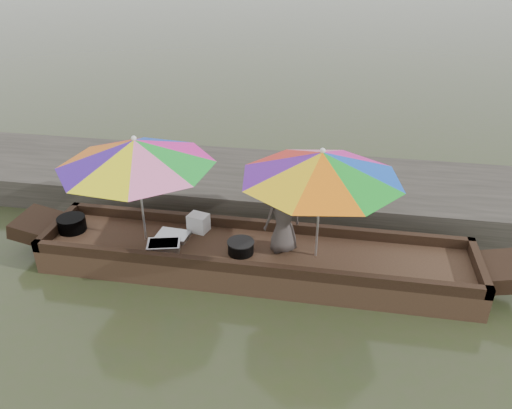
% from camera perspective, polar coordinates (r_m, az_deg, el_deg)
% --- Properties ---
extents(water, '(80.00, 80.00, 0.00)m').
position_cam_1_polar(water, '(7.10, -0.14, -7.51)').
color(water, '#313D1F').
rests_on(water, ground).
extents(dock, '(22.00, 2.20, 0.50)m').
position_cam_1_polar(dock, '(8.85, 2.39, 2.01)').
color(dock, '#2D2B26').
rests_on(dock, ground).
extents(boat_hull, '(5.96, 1.20, 0.35)m').
position_cam_1_polar(boat_hull, '(7.00, -0.14, -6.35)').
color(boat_hull, '#362318').
rests_on(boat_hull, water).
extents(cooking_pot, '(0.40, 0.40, 0.21)m').
position_cam_1_polar(cooking_pot, '(7.77, -20.31, -2.08)').
color(cooking_pot, black).
rests_on(cooking_pot, boat_hull).
extents(tray_crayfish, '(0.51, 0.41, 0.09)m').
position_cam_1_polar(tray_crayfish, '(7.02, -10.50, -4.63)').
color(tray_crayfish, silver).
rests_on(tray_crayfish, boat_hull).
extents(tray_scallop, '(0.47, 0.34, 0.06)m').
position_cam_1_polar(tray_scallop, '(7.25, -9.45, -3.52)').
color(tray_scallop, silver).
rests_on(tray_scallop, boat_hull).
extents(charcoal_grill, '(0.35, 0.35, 0.16)m').
position_cam_1_polar(charcoal_grill, '(6.79, -1.76, -4.95)').
color(charcoal_grill, black).
rests_on(charcoal_grill, boat_hull).
extents(supply_bag, '(0.33, 0.28, 0.26)m').
position_cam_1_polar(supply_bag, '(7.32, -6.59, -2.09)').
color(supply_bag, silver).
rests_on(supply_bag, boat_hull).
extents(vendor, '(0.61, 0.55, 1.05)m').
position_cam_1_polar(vendor, '(6.64, 3.14, -1.37)').
color(vendor, '#403937').
rests_on(vendor, boat_hull).
extents(umbrella_bow, '(2.62, 2.62, 1.55)m').
position_cam_1_polar(umbrella_bow, '(6.94, -13.11, 1.61)').
color(umbrella_bow, '#E51496').
rests_on(umbrella_bow, boat_hull).
extents(umbrella_stern, '(2.52, 2.52, 1.55)m').
position_cam_1_polar(umbrella_stern, '(6.43, 7.21, -0.05)').
color(umbrella_stern, blue).
rests_on(umbrella_stern, boat_hull).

